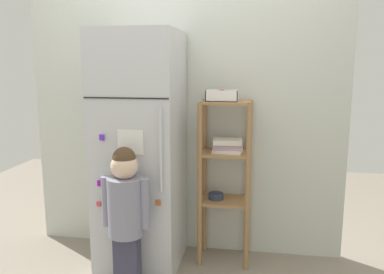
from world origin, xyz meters
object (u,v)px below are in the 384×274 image
object	(u,v)px
refrigerator	(140,152)
fruit_bin	(223,96)
child_standing	(126,206)
pantry_shelf_unit	(225,165)

from	to	relation	value
refrigerator	fruit_bin	bearing A→B (deg)	14.54
fruit_bin	child_standing	bearing A→B (deg)	-135.23
refrigerator	fruit_bin	xyz separation A→B (m)	(0.59, 0.15, 0.40)
refrigerator	pantry_shelf_unit	xyz separation A→B (m)	(0.62, 0.15, -0.11)
refrigerator	child_standing	distance (m)	0.50
child_standing	pantry_shelf_unit	size ratio (longest dim) A/B	0.80
refrigerator	pantry_shelf_unit	bearing A→B (deg)	13.41
child_standing	fruit_bin	distance (m)	1.05
child_standing	fruit_bin	bearing A→B (deg)	44.77
fruit_bin	pantry_shelf_unit	bearing A→B (deg)	-15.99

